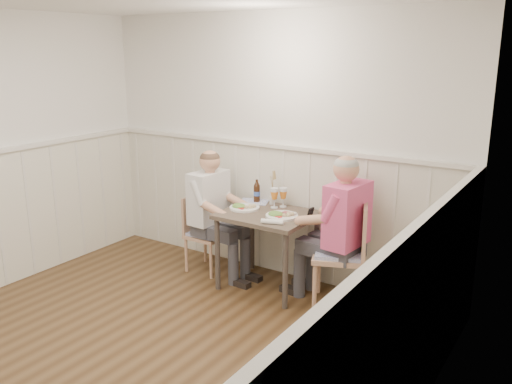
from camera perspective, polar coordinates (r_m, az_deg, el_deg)
ground_plane at (r=4.23m, az=-15.17°, el=-17.81°), size 4.50×4.50×0.00m
room_shell at (r=3.66m, az=-16.79°, el=2.68°), size 4.04×4.54×2.60m
wainscot at (r=4.35m, az=-9.09°, el=-6.33°), size 4.00×4.49×1.34m
dining_table at (r=5.12m, az=1.21°, el=-3.37°), size 0.84×0.70×0.75m
chair_right at (r=4.88m, az=9.51°, el=-6.03°), size 0.59×0.59×0.97m
chair_left at (r=5.64m, az=-5.53°, el=-4.02°), size 0.37×0.37×0.79m
man_in_pink at (r=4.85m, az=9.01°, el=-5.34°), size 0.68×0.47×1.40m
diner_cream at (r=5.50m, az=-4.65°, el=-3.18°), size 0.62×0.43×1.31m
plate_man at (r=4.98m, az=2.61°, el=-2.36°), size 0.30×0.30×0.08m
plate_diner at (r=5.22m, az=-1.41°, el=-1.53°), size 0.29×0.29×0.07m
beer_glass_a at (r=5.25m, az=2.89°, el=-0.23°), size 0.08×0.08×0.19m
beer_glass_b at (r=5.22m, az=1.95°, el=-0.27°), size 0.08×0.08×0.20m
beer_bottle at (r=5.42m, az=0.09°, el=-0.01°), size 0.07×0.07×0.23m
rolled_napkin at (r=4.77m, az=1.73°, el=-3.15°), size 0.20×0.11×0.04m
grass_vase at (r=5.33m, az=1.67°, el=0.39°), size 0.04×0.04×0.37m
gingham_mat at (r=5.45m, az=-0.21°, el=-1.02°), size 0.34×0.31×0.01m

